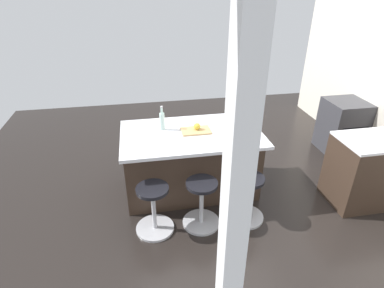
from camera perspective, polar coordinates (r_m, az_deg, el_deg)
ground_plane at (r=4.29m, az=5.11°, el=-8.92°), size 7.27×7.27×0.00m
oven_range at (r=5.65m, az=25.78°, el=2.92°), size 0.60×0.61×0.86m
kitchen_island at (r=4.11m, az=-0.24°, el=-3.08°), size 1.74×1.05×0.88m
stool_by_window at (r=3.78m, az=9.98°, el=-9.94°), size 0.44×0.44×0.59m
stool_middle at (r=3.65m, az=1.73°, el=-11.03°), size 0.44×0.44×0.59m
stool_near_camera at (r=3.60m, az=-6.99°, el=-11.95°), size 0.44×0.44×0.59m
cutting_board at (r=3.89m, az=0.69°, el=2.46°), size 0.36×0.24×0.02m
apple_yellow at (r=3.88m, az=0.92°, el=3.23°), size 0.08×0.08×0.08m
water_bottle at (r=3.92m, az=-5.48°, el=4.29°), size 0.06×0.06×0.31m
fruit_bowl at (r=3.94m, az=8.85°, el=2.88°), size 0.19×0.19×0.07m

